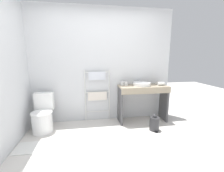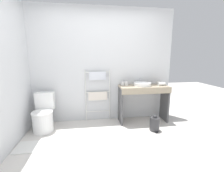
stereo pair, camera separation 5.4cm
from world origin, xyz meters
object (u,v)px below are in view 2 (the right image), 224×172
(toilet, at_px, (43,116))
(trash_bin, at_px, (155,124))
(towel_radiator, at_px, (98,89))
(cup_near_edge, at_px, (127,84))
(hair_dryer, at_px, (162,84))
(cup_near_wall, at_px, (123,83))
(sink_basin, at_px, (142,84))

(toilet, height_order, trash_bin, toilet)
(toilet, distance_m, towel_radiator, 1.25)
(towel_radiator, bearing_deg, cup_near_edge, -8.16)
(toilet, xyz_separation_m, hair_dryer, (2.55, 0.10, 0.58))
(towel_radiator, bearing_deg, trash_bin, -31.24)
(toilet, height_order, cup_near_wall, cup_near_wall)
(towel_radiator, distance_m, cup_near_wall, 0.59)
(sink_basin, relative_size, cup_near_wall, 4.58)
(towel_radiator, height_order, hair_dryer, towel_radiator)
(towel_radiator, xyz_separation_m, cup_near_wall, (0.57, -0.05, 0.12))
(sink_basin, xyz_separation_m, trash_bin, (0.11, -0.50, -0.73))
(cup_near_wall, distance_m, cup_near_edge, 0.09)
(toilet, distance_m, trash_bin, 2.26)
(cup_near_wall, distance_m, trash_bin, 1.10)
(sink_basin, bearing_deg, hair_dryer, -5.69)
(towel_radiator, height_order, trash_bin, towel_radiator)
(sink_basin, distance_m, cup_near_wall, 0.44)
(sink_basin, bearing_deg, toilet, -175.98)
(cup_near_wall, relative_size, trash_bin, 0.25)
(cup_near_edge, bearing_deg, trash_bin, -51.87)
(towel_radiator, distance_m, trash_bin, 1.43)
(trash_bin, bearing_deg, cup_near_edge, 128.13)
(towel_radiator, bearing_deg, toilet, -164.06)
(cup_near_edge, xyz_separation_m, trash_bin, (0.45, -0.58, -0.73))
(towel_radiator, height_order, cup_near_wall, towel_radiator)
(trash_bin, bearing_deg, hair_dryer, 54.65)
(toilet, xyz_separation_m, towel_radiator, (1.12, 0.32, 0.46))
(hair_dryer, height_order, trash_bin, hair_dryer)
(towel_radiator, xyz_separation_m, sink_basin, (0.99, -0.17, 0.12))
(towel_radiator, distance_m, sink_basin, 1.01)
(towel_radiator, relative_size, cup_near_wall, 13.89)
(trash_bin, bearing_deg, toilet, 171.06)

